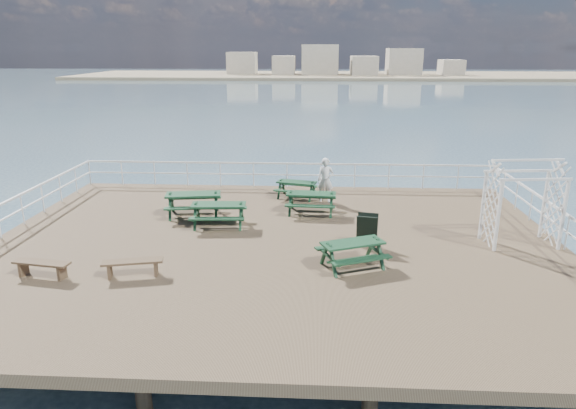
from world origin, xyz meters
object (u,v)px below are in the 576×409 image
Objects in this scene: picnic_table_b at (297,186)px; picnic_table_d at (193,200)px; picnic_table_a at (219,210)px; person at (326,180)px; picnic_table_e at (353,249)px; flat_bench_far at (42,266)px; picnic_table_c at (311,198)px; flat_bench_near at (133,264)px; trellis_arbor at (522,207)px.

picnic_table_d reaches higher than picnic_table_b.
picnic_table_a is 1.10× the size of person.
flat_bench_far is (-8.29, -1.13, -0.20)m from picnic_table_e.
flat_bench_far is at bearing -136.19° from picnic_table_c.
picnic_table_a is 4.86m from person.
picnic_table_a is 0.89× the size of picnic_table_d.
picnic_table_c is 1.16× the size of flat_bench_near.
picnic_table_d is at bearing 118.86° from picnic_table_e.
picnic_table_b is 0.86× the size of picnic_table_e.
picnic_table_d is 1.32× the size of flat_bench_near.
person is (5.24, 7.32, 0.53)m from flat_bench_near.
flat_bench_near is at bearing 166.18° from picnic_table_e.
person reaches higher than picnic_table_c.
picnic_table_b is 4.45m from picnic_table_d.
picnic_table_a is 1.02× the size of picnic_table_c.
trellis_arbor is (13.58, 3.21, 0.86)m from flat_bench_far.
picnic_table_d is 6.13m from flat_bench_far.
trellis_arbor is at bearing -1.53° from picnic_table_e.
picnic_table_c is 7.09m from trellis_arbor.
flat_bench_far is (-2.39, -0.19, -0.01)m from flat_bench_near.
picnic_table_c is 1.19× the size of flat_bench_far.
picnic_table_c is (0.61, -2.02, 0.07)m from picnic_table_b.
flat_bench_far is at bearing -126.06° from picnic_table_d.
flat_bench_near is at bearing -103.35° from picnic_table_d.
picnic_table_a is 5.42m from picnic_table_e.
picnic_table_e reaches higher than picnic_table_b.
picnic_table_b is 0.98× the size of picnic_table_c.
person reaches higher than flat_bench_far.
picnic_table_c is 1.08× the size of person.
trellis_arbor is (10.76, -2.23, 0.59)m from picnic_table_d.
picnic_table_e is 5.98m from flat_bench_near.
picnic_table_b is at bearing 26.16° from picnic_table_d.
flat_bench_near is at bearing -120.82° from person.
picnic_table_d is 1.23× the size of person.
picnic_table_e is (5.47, -4.31, -0.07)m from picnic_table_d.
picnic_table_d is at bearing -131.05° from picnic_table_b.
picnic_table_e is at bearing -40.15° from picnic_table_a.
trellis_arbor is (7.11, -4.78, 0.71)m from picnic_table_b.
picnic_table_c is at bearing -104.72° from person.
picnic_table_e is 1.31× the size of flat_bench_near.
picnic_table_b is at bearing 49.69° from flat_bench_near.
picnic_table_b is at bearing 81.94° from picnic_table_e.
picnic_table_d is at bearing 72.66° from flat_bench_near.
picnic_table_d reaches higher than picnic_table_c.
picnic_table_c reaches higher than flat_bench_near.
picnic_table_e is at bearing -3.58° from flat_bench_near.
picnic_table_d is at bearing 132.67° from picnic_table_a.
flat_bench_near is at bearing -113.88° from picnic_table_a.
picnic_table_c is at bearing 23.50° from picnic_table_a.
trellis_arbor is 7.36m from person.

